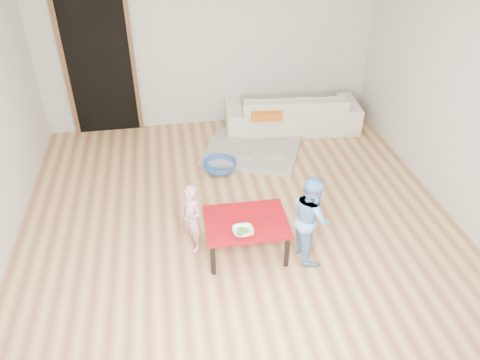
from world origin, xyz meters
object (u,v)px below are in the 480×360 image
object	(u,v)px
bowl	(243,231)
basin	(220,166)
red_table	(246,236)
child_pink	(191,219)
sofa	(292,111)
child_blue	(311,218)

from	to	relation	value
bowl	basin	world-z (taller)	bowl
red_table	bowl	bearing A→B (deg)	-108.65
basin	child_pink	bearing A→B (deg)	-108.55
sofa	red_table	size ratio (longest dim) A/B	2.38
sofa	child_blue	bearing A→B (deg)	83.59
child_pink	bowl	bearing A→B (deg)	16.89
child_blue	bowl	bearing A→B (deg)	89.21
red_table	basin	distance (m)	1.63
sofa	basin	distance (m)	1.66
sofa	red_table	world-z (taller)	sofa
red_table	bowl	world-z (taller)	bowl
child_blue	sofa	bearing A→B (deg)	-16.47
child_pink	basin	distance (m)	1.57
bowl	child_blue	bearing A→B (deg)	4.42
red_table	child_pink	bearing A→B (deg)	163.14
red_table	bowl	size ratio (longest dim) A/B	4.07
red_table	basin	xyz separation A→B (m)	(-0.07, 1.62, -0.14)
sofa	bowl	distance (m)	3.13
child_blue	basin	size ratio (longest dim) A/B	2.14
child_pink	child_blue	world-z (taller)	child_blue
child_pink	child_blue	size ratio (longest dim) A/B	0.81
bowl	basin	size ratio (longest dim) A/B	0.46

